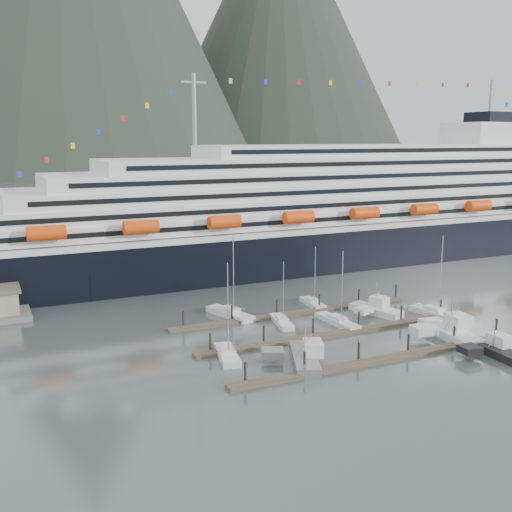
% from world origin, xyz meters
% --- Properties ---
extents(ground, '(1600.00, 1600.00, 0.00)m').
position_xyz_m(ground, '(0.00, 0.00, 0.00)').
color(ground, '#465252').
rests_on(ground, ground).
extents(mountains, '(870.00, 440.00, 420.00)m').
position_xyz_m(mountains, '(52.48, 588.54, 163.40)').
color(mountains, '#232D22').
rests_on(mountains, ground).
extents(cruise_ship, '(210.00, 30.40, 50.30)m').
position_xyz_m(cruise_ship, '(30.03, 54.94, 12.04)').
color(cruise_ship, black).
rests_on(cruise_ship, ground).
extents(dock_near, '(48.18, 2.28, 3.20)m').
position_xyz_m(dock_near, '(-4.93, -9.95, 0.31)').
color(dock_near, '#3F3128').
rests_on(dock_near, ground).
extents(dock_mid, '(48.18, 2.28, 3.20)m').
position_xyz_m(dock_mid, '(-4.93, 3.05, 0.31)').
color(dock_mid, '#3F3128').
rests_on(dock_mid, ground).
extents(dock_far, '(48.18, 2.28, 3.20)m').
position_xyz_m(dock_far, '(-4.93, 16.05, 0.31)').
color(dock_far, '#3F3128').
rests_on(dock_far, ground).
extents(sailboat_a, '(4.43, 9.30, 15.04)m').
position_xyz_m(sailboat_a, '(-24.57, 0.83, 0.44)').
color(sailboat_a, silver).
rests_on(sailboat_a, ground).
extents(sailboat_b, '(3.94, 8.84, 11.69)m').
position_xyz_m(sailboat_b, '(-9.74, 11.89, 0.39)').
color(sailboat_b, silver).
rests_on(sailboat_b, ground).
extents(sailboat_d, '(3.18, 10.57, 13.59)m').
position_xyz_m(sailboat_d, '(-0.83, 7.87, 0.41)').
color(sailboat_d, silver).
rests_on(sailboat_d, ground).
extents(sailboat_e, '(5.83, 11.32, 15.74)m').
position_xyz_m(sailboat_e, '(-16.16, 19.99, 0.45)').
color(sailboat_e, silver).
rests_on(sailboat_e, ground).
extents(sailboat_f, '(3.09, 8.14, 12.09)m').
position_xyz_m(sailboat_f, '(1.28, 19.99, 0.40)').
color(sailboat_f, silver).
rests_on(sailboat_f, ground).
extents(sailboat_h, '(4.32, 10.04, 15.48)m').
position_xyz_m(sailboat_h, '(18.00, 4.63, 0.45)').
color(sailboat_h, silver).
rests_on(sailboat_h, ground).
extents(trawler_a, '(10.27, 12.61, 6.73)m').
position_xyz_m(trawler_a, '(-15.25, -5.56, 0.87)').
color(trawler_a, '#989C9E').
rests_on(trawler_a, ground).
extents(trawler_c, '(8.50, 12.06, 6.05)m').
position_xyz_m(trawler_c, '(12.32, -14.56, 0.81)').
color(trawler_c, black).
rests_on(trawler_c, ground).
extents(trawler_d, '(10.20, 13.73, 7.97)m').
position_xyz_m(trawler_d, '(11.86, -6.00, 0.98)').
color(trawler_d, silver).
rests_on(trawler_d, ground).
extents(trawler_e, '(8.66, 10.58, 6.51)m').
position_xyz_m(trawler_e, '(8.93, 10.17, 0.85)').
color(trawler_e, silver).
rests_on(trawler_e, ground).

